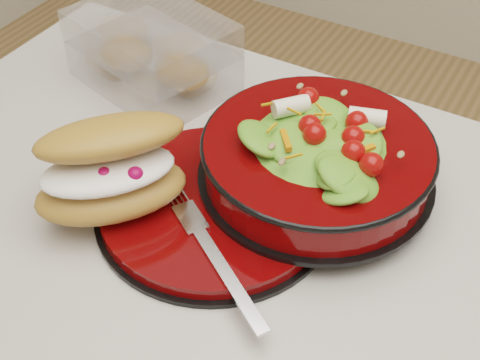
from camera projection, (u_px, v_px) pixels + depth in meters
The scene contains 5 objects.
dinner_plate at pixel (215, 206), 0.71m from camera, with size 0.26×0.26×0.02m.
salad_bowl at pixel (318, 150), 0.70m from camera, with size 0.26×0.26×0.11m.
croissant at pixel (112, 169), 0.67m from camera, with size 0.17×0.19×0.10m.
fork at pixel (216, 258), 0.64m from camera, with size 0.16×0.11×0.00m.
pastry_box at pixel (153, 53), 0.87m from camera, with size 0.23×0.19×0.09m.
Camera 1 is at (0.07, -0.35, 1.41)m, focal length 50.00 mm.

